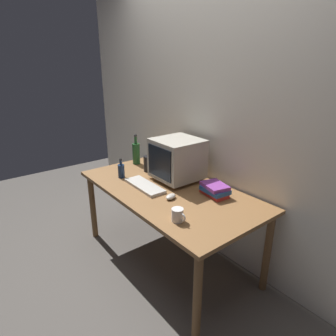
{
  "coord_description": "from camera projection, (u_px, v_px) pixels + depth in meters",
  "views": [
    {
      "loc": [
        1.72,
        -1.35,
        1.7
      ],
      "look_at": [
        0.0,
        0.0,
        0.88
      ],
      "focal_mm": 30.79,
      "sensor_mm": 36.0,
      "label": 1
    }
  ],
  "objects": [
    {
      "name": "ground_plane",
      "position": [
        168.0,
        258.0,
        2.64
      ],
      "size": [
        6.0,
        6.0,
        0.0
      ],
      "primitive_type": "plane",
      "color": "#56514C"
    },
    {
      "name": "back_wall",
      "position": [
        212.0,
        116.0,
        2.49
      ],
      "size": [
        4.0,
        0.08,
        2.5
      ],
      "primitive_type": "cube",
      "color": "silver",
      "rests_on": "ground"
    },
    {
      "name": "desk",
      "position": [
        168.0,
        196.0,
        2.42
      ],
      "size": [
        1.63,
        0.85,
        0.7
      ],
      "color": "olive",
      "rests_on": "ground"
    },
    {
      "name": "crt_monitor",
      "position": [
        177.0,
        159.0,
        2.51
      ],
      "size": [
        0.38,
        0.39,
        0.37
      ],
      "color": "#B2AD9E",
      "rests_on": "desk"
    },
    {
      "name": "keyboard",
      "position": [
        145.0,
        186.0,
        2.41
      ],
      "size": [
        0.42,
        0.16,
        0.02
      ],
      "primitive_type": "cube",
      "rotation": [
        0.0,
        0.0,
        -0.02
      ],
      "color": "beige",
      "rests_on": "desk"
    },
    {
      "name": "computer_mouse",
      "position": [
        171.0,
        197.0,
        2.21
      ],
      "size": [
        0.09,
        0.11,
        0.04
      ],
      "primitive_type": "ellipsoid",
      "rotation": [
        0.0,
        0.0,
        0.34
      ],
      "color": "beige",
      "rests_on": "desk"
    },
    {
      "name": "bottle_tall",
      "position": [
        136.0,
        153.0,
        2.94
      ],
      "size": [
        0.08,
        0.08,
        0.31
      ],
      "color": "#1E4C23",
      "rests_on": "desk"
    },
    {
      "name": "bottle_short",
      "position": [
        121.0,
        170.0,
        2.6
      ],
      "size": [
        0.06,
        0.06,
        0.18
      ],
      "color": "navy",
      "rests_on": "desk"
    },
    {
      "name": "book_stack",
      "position": [
        215.0,
        190.0,
        2.26
      ],
      "size": [
        0.24,
        0.2,
        0.09
      ],
      "color": "red",
      "rests_on": "desk"
    },
    {
      "name": "mug",
      "position": [
        178.0,
        215.0,
        1.89
      ],
      "size": [
        0.12,
        0.08,
        0.09
      ],
      "color": "white",
      "rests_on": "desk"
    },
    {
      "name": "cd_spindle",
      "position": [
        155.0,
        161.0,
        2.99
      ],
      "size": [
        0.12,
        0.12,
        0.04
      ],
      "primitive_type": "cylinder",
      "color": "#595B66",
      "rests_on": "desk"
    },
    {
      "name": "metal_canister",
      "position": [
        148.0,
        164.0,
        2.75
      ],
      "size": [
        0.09,
        0.09,
        0.15
      ],
      "primitive_type": "cylinder",
      "color": "black",
      "rests_on": "desk"
    }
  ]
}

